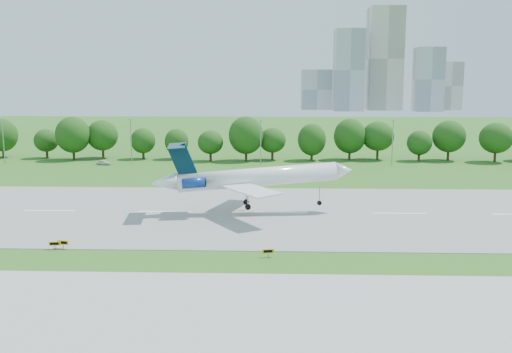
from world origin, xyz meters
TOP-DOWN VIEW (x-y plane):
  - ground at (0.00, 0.00)m, footprint 600.00×600.00m
  - runway at (0.00, 25.00)m, footprint 400.00×45.00m
  - taxiway at (0.00, -18.00)m, footprint 400.00×23.00m
  - tree_line at (0.00, 92.00)m, footprint 288.40×8.40m
  - light_poles at (-2.50, 82.00)m, footprint 175.90×0.25m
  - skyline at (100.16, 390.61)m, footprint 127.00×52.00m
  - airliner at (14.28, 24.78)m, footprint 34.18×24.66m
  - taxi_sign_left at (-9.30, 2.83)m, footprint 1.67×0.61m
  - taxi_sign_centre at (-10.30, 2.55)m, footprint 1.53×0.37m
  - taxi_sign_right at (18.14, 0.05)m, footprint 1.54×0.43m
  - service_vehicle_b at (-27.30, 80.55)m, footprint 4.10×2.18m

SIDE VIEW (x-z plane):
  - ground at x=0.00m, z-range 0.00..0.00m
  - runway at x=0.00m, z-range 0.00..0.08m
  - taxiway at x=0.00m, z-range 0.00..0.08m
  - service_vehicle_b at x=-27.30m, z-range 0.00..1.33m
  - taxi_sign_centre at x=-10.30m, z-range 0.25..1.32m
  - taxi_sign_right at x=18.14m, z-range 0.26..1.34m
  - taxi_sign_left at x=-9.30m, z-range 0.28..1.46m
  - tree_line at x=0.00m, z-range 0.99..11.39m
  - airliner at x=14.28m, z-range 0.64..11.75m
  - light_poles at x=-2.50m, z-range 0.24..12.43m
  - skyline at x=100.16m, z-range -9.54..70.46m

